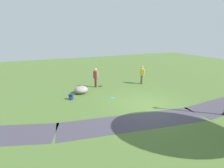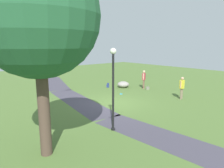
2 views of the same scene
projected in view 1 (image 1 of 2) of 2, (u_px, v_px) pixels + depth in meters
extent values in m
plane|color=#4E6C31|center=(146.00, 105.00, 11.82)|extent=(48.00, 48.00, 0.00)
cube|color=#433F4C|center=(133.00, 122.00, 9.61)|extent=(8.19, 3.03, 0.01)
cylinder|color=black|center=(224.00, 114.00, 10.43)|extent=(0.20, 0.20, 0.10)
ellipsoid|color=gray|center=(81.00, 90.00, 14.05)|extent=(1.50, 1.50, 0.58)
cylinder|color=brown|center=(97.00, 83.00, 15.52)|extent=(0.13, 0.13, 0.82)
cylinder|color=brown|center=(95.00, 82.00, 15.61)|extent=(0.13, 0.13, 0.82)
cube|color=#B53540|center=(96.00, 75.00, 15.37)|extent=(0.39, 0.43, 0.61)
cylinder|color=beige|center=(98.00, 75.00, 15.23)|extent=(0.08, 0.08, 0.54)
cylinder|color=beige|center=(94.00, 74.00, 15.48)|extent=(0.08, 0.08, 0.54)
sphere|color=beige|center=(95.00, 70.00, 15.24)|extent=(0.22, 0.22, 0.22)
cylinder|color=#7C6D54|center=(141.00, 79.00, 16.64)|extent=(0.13, 0.13, 0.81)
cylinder|color=#7C6D54|center=(142.00, 80.00, 16.51)|extent=(0.13, 0.13, 0.81)
cube|color=yellow|center=(142.00, 72.00, 16.38)|extent=(0.28, 0.38, 0.61)
cylinder|color=tan|center=(141.00, 71.00, 16.55)|extent=(0.08, 0.08, 0.54)
cylinder|color=tan|center=(144.00, 72.00, 16.19)|extent=(0.08, 0.08, 0.54)
sphere|color=tan|center=(142.00, 67.00, 16.25)|extent=(0.22, 0.22, 0.22)
cube|color=gray|center=(102.00, 85.00, 15.80)|extent=(0.21, 0.34, 0.24)
torus|color=gray|center=(102.00, 83.00, 15.75)|extent=(0.34, 0.34, 0.02)
cube|color=navy|center=(71.00, 97.00, 12.78)|extent=(0.34, 0.34, 0.40)
cube|color=navy|center=(70.00, 98.00, 12.68)|extent=(0.19, 0.17, 0.18)
cylinder|color=#23A9DF|center=(112.00, 98.00, 13.08)|extent=(0.25, 0.25, 0.02)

